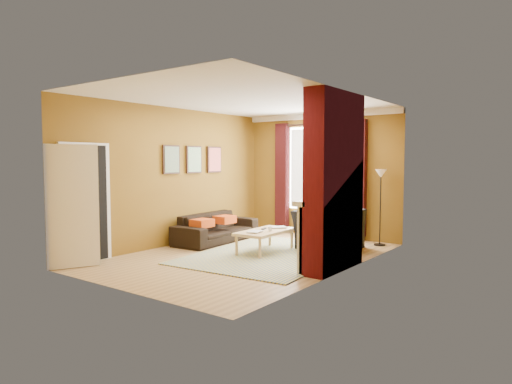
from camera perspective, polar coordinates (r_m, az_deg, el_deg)
ground at (r=8.37m, az=-1.03°, el=-7.98°), size 5.50×5.50×0.00m
room_walls at (r=8.05m, az=3.77°, el=1.49°), size 3.82×5.54×2.83m
striped_rug at (r=8.45m, az=1.92°, el=-7.79°), size 2.67×3.53×0.02m
sofa at (r=9.77m, az=-4.98°, el=-4.45°), size 0.95×2.12×0.60m
armchair at (r=9.03m, az=9.12°, el=-4.64°), size 1.31×1.18×0.78m
coffee_table at (r=8.59m, az=1.16°, el=-5.10°), size 0.69×1.30×0.42m
wicker_stool at (r=9.93m, az=9.48°, el=-4.95°), size 0.41×0.41×0.40m
floor_lamp at (r=9.55m, az=15.32°, el=0.78°), size 0.26×0.26×1.55m
book_a at (r=8.38m, az=-0.80°, el=-4.93°), size 0.27×0.33×0.03m
book_b at (r=9.00m, az=2.46°, el=-4.32°), size 0.39×0.41×0.02m
mug at (r=8.48m, az=1.77°, el=-4.64°), size 0.10×0.10×0.08m
tv_remote at (r=8.70m, az=0.99°, el=-4.61°), size 0.09×0.17×0.02m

